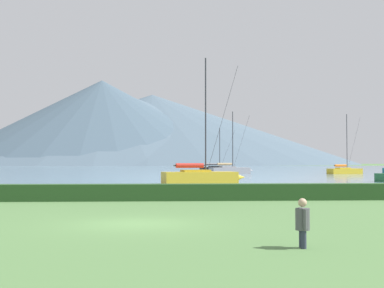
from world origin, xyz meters
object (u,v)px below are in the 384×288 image
(sailboat_slip_2, at_px, (217,169))
(sailboat_slip_9, at_px, (345,171))
(sailboat_slip_0, at_px, (230,170))
(person_seated_viewer, at_px, (303,221))
(sailboat_slip_1, at_px, (201,176))

(sailboat_slip_2, xyz_separation_m, sailboat_slip_9, (21.04, -15.49, -0.04))
(sailboat_slip_0, height_order, person_seated_viewer, sailboat_slip_0)
(sailboat_slip_2, relative_size, sailboat_slip_9, 0.86)
(sailboat_slip_2, height_order, sailboat_slip_9, sailboat_slip_9)
(sailboat_slip_1, bearing_deg, sailboat_slip_0, 66.27)
(sailboat_slip_1, distance_m, person_seated_viewer, 39.26)
(person_seated_viewer, bearing_deg, sailboat_slip_9, 70.15)
(person_seated_viewer, bearing_deg, sailboat_slip_1, 89.90)
(sailboat_slip_1, bearing_deg, person_seated_viewer, -102.82)
(sailboat_slip_9, relative_size, person_seated_viewer, 8.52)
(sailboat_slip_2, bearing_deg, sailboat_slip_9, -43.20)
(sailboat_slip_1, height_order, sailboat_slip_9, sailboat_slip_1)
(sailboat_slip_2, bearing_deg, sailboat_slip_0, -92.85)
(sailboat_slip_1, bearing_deg, sailboat_slip_9, 41.52)
(sailboat_slip_0, distance_m, sailboat_slip_1, 42.49)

